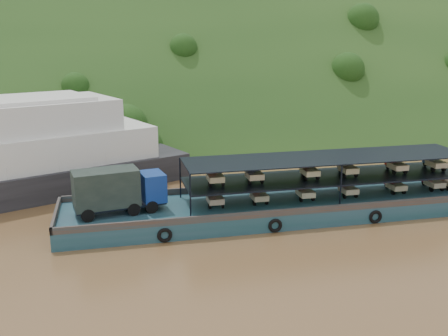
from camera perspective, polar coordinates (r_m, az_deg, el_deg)
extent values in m
plane|color=brown|center=(40.13, 3.77, -5.33)|extent=(160.00, 160.00, 0.00)
cube|color=#163513|center=(74.16, -4.27, 4.09)|extent=(140.00, 39.60, 39.60)
cube|color=#133E45|center=(40.23, 6.95, -4.45)|extent=(35.00, 7.00, 1.20)
cube|color=#592D19|center=(43.02, 5.46, -1.93)|extent=(35.00, 0.20, 0.50)
cube|color=#592D19|center=(36.96, 8.78, -4.89)|extent=(35.00, 0.20, 0.50)
cube|color=#592D19|center=(37.93, -18.67, -5.01)|extent=(0.20, 7.00, 0.50)
torus|color=black|center=(34.86, -6.79, -7.65)|extent=(1.06, 0.26, 1.06)
torus|color=black|center=(36.48, 5.88, -6.57)|extent=(1.06, 0.26, 1.06)
torus|color=black|center=(39.68, 16.93, -5.36)|extent=(1.06, 0.26, 1.06)
cylinder|color=black|center=(36.32, -15.30, -5.24)|extent=(1.00, 0.50, 0.96)
cylinder|color=black|center=(38.21, -15.74, -4.26)|extent=(1.00, 0.50, 0.96)
cylinder|color=black|center=(36.83, -10.28, -4.65)|extent=(1.00, 0.50, 0.96)
cylinder|color=black|center=(38.69, -10.96, -3.72)|extent=(1.00, 0.50, 0.96)
cylinder|color=black|center=(37.12, -8.27, -4.41)|extent=(1.00, 0.50, 0.96)
cylinder|color=black|center=(38.97, -9.04, -3.50)|extent=(1.00, 0.50, 0.96)
cube|color=black|center=(37.57, -11.78, -4.10)|extent=(6.77, 3.20, 0.19)
cube|color=navy|center=(37.75, -8.17, -2.09)|extent=(2.00, 2.54, 2.10)
cube|color=black|center=(37.85, -7.01, -1.40)|extent=(0.39, 1.89, 0.86)
cube|color=black|center=(36.99, -13.34, -2.24)|extent=(4.92, 3.06, 2.68)
cube|color=black|center=(40.85, 11.68, -1.03)|extent=(23.00, 5.00, 0.12)
cube|color=black|center=(40.44, 11.80, 1.21)|extent=(23.00, 5.00, 0.08)
cylinder|color=black|center=(35.28, -3.86, -3.31)|extent=(0.12, 0.12, 3.30)
cylinder|color=black|center=(40.01, -5.02, -1.12)|extent=(0.12, 0.12, 3.30)
cylinder|color=black|center=(38.70, 13.20, -2.03)|extent=(0.12, 0.12, 3.30)
cylinder|color=black|center=(43.05, 10.31, -0.16)|extent=(0.12, 0.12, 3.30)
cylinder|color=black|center=(48.69, 22.85, 0.65)|extent=(0.12, 0.12, 3.30)
cylinder|color=black|center=(39.41, -1.46, -3.44)|extent=(0.12, 0.52, 0.52)
cylinder|color=black|center=(37.64, -1.65, -4.33)|extent=(0.14, 0.52, 0.52)
cylinder|color=black|center=(37.84, -0.16, -4.22)|extent=(0.14, 0.52, 0.52)
cube|color=tan|center=(37.95, -1.02, -3.62)|extent=(1.15, 1.50, 0.44)
cube|color=#B4210C|center=(38.97, -1.37, -2.85)|extent=(0.55, 0.80, 0.80)
cube|color=#B4210C|center=(38.63, -1.32, -2.23)|extent=(0.50, 0.10, 0.10)
cylinder|color=black|center=(40.22, 3.44, -3.08)|extent=(0.12, 0.52, 0.52)
cylinder|color=black|center=(38.45, 3.48, -3.94)|extent=(0.14, 0.52, 0.52)
cylinder|color=black|center=(38.73, 4.90, -3.82)|extent=(0.14, 0.52, 0.52)
cube|color=#C5B98B|center=(38.80, 4.05, -3.24)|extent=(1.15, 1.50, 0.44)
cube|color=#AE0B16|center=(39.79, 3.57, -2.49)|extent=(0.55, 0.80, 0.80)
cube|color=#AE0B16|center=(39.46, 3.66, -1.89)|extent=(0.50, 0.10, 0.10)
cylinder|color=black|center=(41.43, 8.52, -2.68)|extent=(0.12, 0.52, 0.52)
cylinder|color=black|center=(39.66, 8.79, -3.49)|extent=(0.14, 0.52, 0.52)
cylinder|color=black|center=(40.03, 10.12, -3.38)|extent=(0.14, 0.52, 0.52)
cube|color=beige|center=(40.04, 9.29, -2.82)|extent=(1.15, 1.50, 0.44)
cube|color=#B6170C|center=(41.01, 8.70, -2.11)|extent=(0.55, 0.80, 0.80)
cube|color=#B6170C|center=(40.69, 8.83, -1.52)|extent=(0.50, 0.10, 0.10)
cylinder|color=black|center=(42.89, 13.15, -2.30)|extent=(0.12, 0.52, 0.52)
cylinder|color=black|center=(41.14, 13.61, -3.07)|extent=(0.14, 0.52, 0.52)
cylinder|color=black|center=(41.59, 14.85, -2.95)|extent=(0.14, 0.52, 0.52)
cube|color=beige|center=(41.56, 14.04, -2.42)|extent=(1.15, 1.50, 0.44)
cube|color=#B40C26|center=(42.49, 13.36, -1.74)|extent=(0.55, 0.80, 0.80)
cube|color=#B40C26|center=(42.18, 13.52, -1.17)|extent=(0.50, 0.10, 0.10)
cylinder|color=black|center=(44.92, 18.11, -1.88)|extent=(0.12, 0.52, 0.52)
cylinder|color=black|center=(43.21, 18.75, -2.59)|extent=(0.14, 0.52, 0.52)
cylinder|color=black|center=(43.73, 19.87, -2.48)|extent=(0.14, 0.52, 0.52)
cube|color=#C2B789|center=(43.65, 19.11, -1.98)|extent=(1.15, 1.50, 0.44)
cube|color=red|center=(44.54, 18.36, -1.34)|extent=(0.55, 0.80, 0.80)
cube|color=red|center=(44.24, 18.54, -0.79)|extent=(0.50, 0.10, 0.10)
cylinder|color=black|center=(46.85, 21.87, -1.54)|extent=(0.12, 0.52, 0.52)
cylinder|color=black|center=(45.16, 22.63, -2.21)|extent=(0.14, 0.52, 0.52)
cylinder|color=black|center=(45.74, 23.65, -2.11)|extent=(0.14, 0.52, 0.52)
cube|color=beige|center=(45.63, 22.93, -1.63)|extent=(1.15, 1.50, 0.44)
cube|color=red|center=(46.48, 22.14, -1.03)|extent=(0.55, 0.80, 0.80)
cube|color=red|center=(46.20, 22.34, -0.50)|extent=(0.50, 0.10, 0.10)
cylinder|color=black|center=(47.74, 23.41, -1.41)|extent=(0.12, 0.52, 0.52)
cylinder|color=black|center=(46.08, 24.21, -2.05)|extent=(0.14, 0.52, 0.52)
cube|color=red|center=(47.38, 23.69, -0.90)|extent=(0.55, 0.80, 0.80)
cube|color=red|center=(47.10, 23.89, -0.38)|extent=(0.50, 0.10, 0.10)
cylinder|color=black|center=(38.91, -1.44, -1.03)|extent=(0.12, 0.52, 0.52)
cylinder|color=black|center=(37.12, -1.63, -1.82)|extent=(0.14, 0.52, 0.52)
cylinder|color=black|center=(37.32, -0.13, -1.72)|extent=(0.14, 0.52, 0.52)
cube|color=#BBB384|center=(37.45, -0.99, -1.12)|extent=(1.15, 1.50, 0.44)
cube|color=red|center=(38.48, -1.35, -0.40)|extent=(0.55, 0.80, 0.80)
cube|color=red|center=(38.17, -1.29, 0.24)|extent=(0.50, 0.10, 0.10)
cylinder|color=black|center=(39.61, 2.90, -0.75)|extent=(0.12, 0.52, 0.52)
cylinder|color=black|center=(37.82, 2.92, -1.52)|extent=(0.14, 0.52, 0.52)
cylinder|color=black|center=(38.09, 4.37, -1.42)|extent=(0.14, 0.52, 0.52)
cube|color=#C5B68B|center=(38.18, 3.51, -0.83)|extent=(1.15, 1.50, 0.44)
cube|color=#192198|center=(39.20, 3.03, -0.14)|extent=(0.55, 0.80, 0.80)
cube|color=#192198|center=(38.88, 3.13, 0.50)|extent=(0.50, 0.10, 0.10)
cylinder|color=black|center=(41.06, 9.01, -0.36)|extent=(0.12, 0.52, 0.52)
cylinder|color=black|center=(39.27, 9.30, -1.07)|extent=(0.14, 0.52, 0.52)
cylinder|color=black|center=(39.65, 10.64, -0.98)|extent=(0.14, 0.52, 0.52)
cube|color=beige|center=(39.68, 9.80, -0.42)|extent=(1.15, 1.50, 0.44)
cube|color=red|center=(40.65, 9.19, 0.24)|extent=(0.55, 0.80, 0.80)
cube|color=red|center=(40.35, 9.33, 0.86)|extent=(0.50, 0.10, 0.10)
cylinder|color=black|center=(42.37, 13.13, -0.09)|extent=(0.12, 0.52, 0.52)
cylinder|color=black|center=(40.60, 13.60, -0.77)|extent=(0.14, 0.52, 0.52)
cylinder|color=black|center=(41.05, 14.85, -0.68)|extent=(0.14, 0.52, 0.52)
cube|color=#BBB284|center=(41.04, 14.04, -0.14)|extent=(1.15, 1.50, 0.44)
cube|color=beige|center=(41.98, 13.35, 0.49)|extent=(0.55, 0.80, 0.80)
cube|color=beige|center=(41.69, 13.51, 1.09)|extent=(0.50, 0.10, 0.10)
cylinder|color=black|center=(44.45, 18.22, 0.24)|extent=(0.12, 0.52, 0.52)
cylinder|color=black|center=(42.71, 18.87, -0.39)|extent=(0.14, 0.52, 0.52)
cylinder|color=black|center=(43.24, 20.00, -0.31)|extent=(0.14, 0.52, 0.52)
cube|color=beige|center=(43.18, 19.23, 0.20)|extent=(1.15, 1.50, 0.44)
cube|color=red|center=(44.08, 18.47, 0.80)|extent=(0.55, 0.80, 0.80)
cube|color=red|center=(43.80, 18.66, 1.37)|extent=(0.50, 0.10, 0.10)
cylinder|color=black|center=(46.38, 22.01, 0.49)|extent=(0.12, 0.52, 0.52)
cylinder|color=black|center=(44.68, 22.78, -0.11)|extent=(0.14, 0.52, 0.52)
cylinder|color=black|center=(45.27, 23.81, -0.03)|extent=(0.14, 0.52, 0.52)
cube|color=beige|center=(45.17, 23.09, 0.46)|extent=(1.15, 1.50, 0.44)
cube|color=navy|center=(46.03, 22.28, 1.03)|extent=(0.55, 0.80, 0.80)
cube|color=navy|center=(45.76, 22.48, 1.57)|extent=(0.50, 0.10, 0.10)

